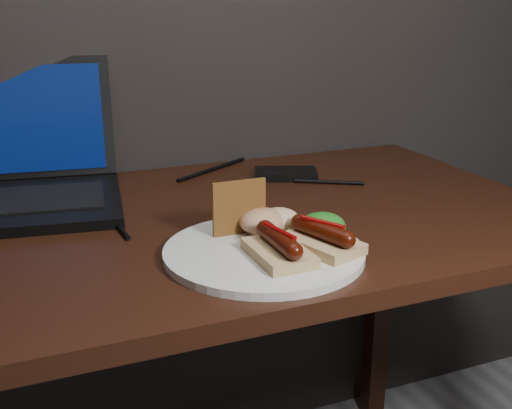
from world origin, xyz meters
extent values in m
cube|color=black|center=(0.00, 1.38, 0.73)|extent=(1.40, 0.70, 0.03)
cube|color=black|center=(0.65, 1.68, 0.36)|extent=(0.05, 0.05, 0.72)
cube|color=black|center=(-0.23, 1.55, 0.76)|extent=(0.43, 0.34, 0.02)
cube|color=black|center=(-0.23, 1.55, 0.77)|extent=(0.35, 0.20, 0.00)
cube|color=black|center=(-0.20, 1.73, 0.88)|extent=(0.40, 0.15, 0.23)
cube|color=#081A55|center=(-0.20, 1.73, 0.88)|extent=(0.36, 0.12, 0.20)
cube|color=black|center=(0.32, 1.56, 0.76)|extent=(0.15, 0.12, 0.02)
cylinder|color=black|center=(-0.06, 1.42, 0.75)|extent=(0.02, 0.18, 0.01)
cylinder|color=black|center=(0.19, 1.66, 0.75)|extent=(0.19, 0.12, 0.01)
cylinder|color=black|center=(0.38, 1.48, 0.75)|extent=(0.13, 0.08, 0.01)
cylinder|color=silver|center=(0.11, 1.19, 0.76)|extent=(0.30, 0.30, 0.01)
cube|color=#D9C37F|center=(0.12, 1.15, 0.77)|extent=(0.07, 0.12, 0.02)
cylinder|color=#4A1404|center=(0.12, 1.15, 0.79)|extent=(0.03, 0.10, 0.02)
sphere|color=#4A1404|center=(0.12, 1.10, 0.79)|extent=(0.02, 0.02, 0.02)
sphere|color=#4A1404|center=(0.12, 1.20, 0.79)|extent=(0.02, 0.02, 0.02)
cylinder|color=#740505|center=(0.12, 1.15, 0.80)|extent=(0.02, 0.07, 0.01)
cube|color=#D9C37F|center=(0.19, 1.16, 0.77)|extent=(0.10, 0.13, 0.02)
cylinder|color=#4A1404|center=(0.19, 1.16, 0.79)|extent=(0.05, 0.10, 0.02)
sphere|color=#4A1404|center=(0.20, 1.11, 0.79)|extent=(0.03, 0.02, 0.02)
sphere|color=#4A1404|center=(0.17, 1.20, 0.79)|extent=(0.03, 0.02, 0.02)
cylinder|color=#740505|center=(0.19, 1.16, 0.80)|extent=(0.04, 0.06, 0.01)
cube|color=brown|center=(0.10, 1.26, 0.80)|extent=(0.08, 0.01, 0.08)
ellipsoid|color=#1C5611|center=(0.21, 1.20, 0.78)|extent=(0.07, 0.07, 0.04)
ellipsoid|color=maroon|center=(0.13, 1.25, 0.78)|extent=(0.07, 0.07, 0.04)
ellipsoid|color=#EEE7CD|center=(0.16, 1.25, 0.78)|extent=(0.06, 0.06, 0.04)
camera|label=1|loc=(-0.23, 0.40, 1.12)|focal=45.00mm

